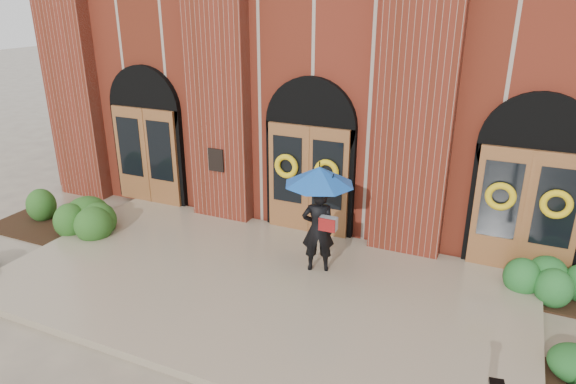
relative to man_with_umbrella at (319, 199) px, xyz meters
The scene contains 7 objects.
ground 2.19m from the man_with_umbrella, 127.65° to the right, with size 90.00×90.00×0.00m, color gray.
landing 2.06m from the man_with_umbrella, 131.67° to the right, with size 10.00×5.30×0.15m, color gray.
church_building 7.92m from the man_with_umbrella, 96.47° to the left, with size 16.20×12.53×7.00m.
man_with_umbrella is the anchor object (origin of this frame).
hedge_wall_left 6.69m from the man_with_umbrella, behind, with size 3.03×1.21×0.78m, color #26531B.
hedge_wall_right 4.65m from the man_with_umbrella, 13.92° to the left, with size 2.64×1.06×0.68m, color #215E26.
hedge_front_right 4.74m from the man_with_umbrella, 20.42° to the right, with size 1.30×1.11×0.46m, color #1D5220.
Camera 1 is at (4.04, -7.38, 5.31)m, focal length 32.00 mm.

